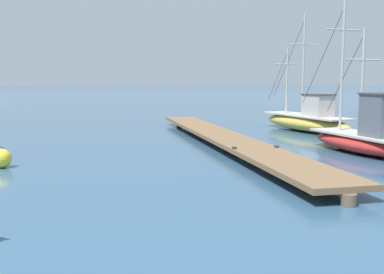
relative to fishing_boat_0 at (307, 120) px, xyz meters
name	(u,v)px	position (x,y,z in m)	size (l,w,h in m)	color
floating_dock	(223,137)	(-5.82, -4.59, -0.28)	(3.24, 20.45, 0.53)	brown
fishing_boat_0	(307,120)	(0.00, 0.00, 0.00)	(3.53, 7.57, 6.53)	gold
fishing_boat_1	(367,137)	(-0.76, -7.76, 0.04)	(2.91, 7.33, 6.22)	#AD2823
mooring_buoy	(2,158)	(-14.18, -8.64, -0.32)	(0.64, 0.64, 0.71)	yellow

